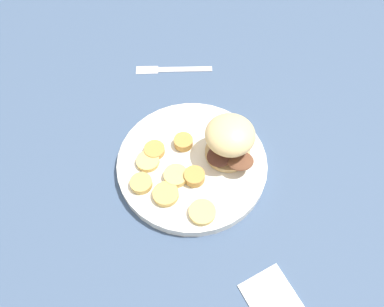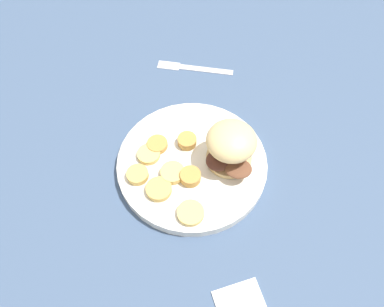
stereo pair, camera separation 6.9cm
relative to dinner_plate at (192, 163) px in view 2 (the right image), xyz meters
name	(u,v)px [view 2 (the right image)]	position (x,y,z in m)	size (l,w,h in m)	color
ground_plane	(192,167)	(0.00, 0.00, -0.01)	(4.00, 4.00, 0.00)	#3D5170
dinner_plate	(192,163)	(0.00, 0.00, 0.00)	(0.29, 0.29, 0.02)	white
sandwich	(230,147)	(0.04, 0.05, 0.06)	(0.11, 0.10, 0.09)	tan
potato_round_0	(187,141)	(-0.04, 0.02, 0.02)	(0.04, 0.04, 0.02)	#BC8942
potato_round_1	(149,154)	(-0.06, -0.06, 0.01)	(0.04, 0.04, 0.01)	#DBB766
potato_round_2	(157,144)	(-0.07, -0.03, 0.02)	(0.04, 0.04, 0.01)	#BC8942
potato_round_3	(190,176)	(0.03, -0.03, 0.02)	(0.04, 0.04, 0.02)	#BC8942
potato_round_4	(191,213)	(0.08, -0.07, 0.01)	(0.05, 0.05, 0.01)	#DBB766
potato_round_5	(138,175)	(-0.04, -0.10, 0.02)	(0.04, 0.04, 0.01)	tan
potato_round_6	(174,174)	(0.00, -0.05, 0.02)	(0.05, 0.05, 0.01)	#DBB766
potato_round_7	(159,189)	(0.01, -0.09, 0.02)	(0.05, 0.05, 0.01)	tan
fork	(194,68)	(-0.20, 0.17, -0.01)	(0.15, 0.13, 0.00)	silver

